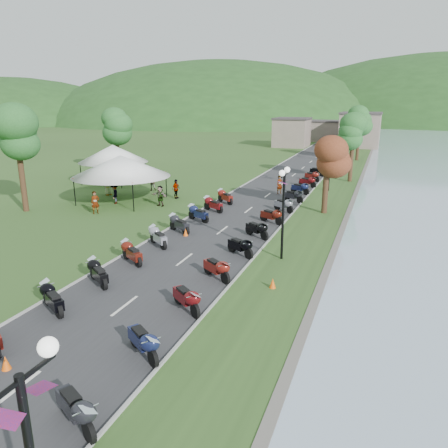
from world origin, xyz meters
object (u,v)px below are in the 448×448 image
(pedestrian_c, at_px, (115,204))
(vendor_tent_main, at_px, (122,179))
(pedestrian_a, at_px, (96,214))
(pedestrian_b, at_px, (153,190))

(pedestrian_c, bearing_deg, vendor_tent_main, 144.33)
(pedestrian_a, distance_m, pedestrian_c, 3.46)
(pedestrian_b, bearing_deg, vendor_tent_main, 67.69)
(vendor_tent_main, xyz_separation_m, pedestrian_a, (0.39, -4.39, -2.00))
(vendor_tent_main, distance_m, pedestrian_c, 2.23)
(pedestrian_a, height_order, pedestrian_c, pedestrian_a)
(vendor_tent_main, height_order, pedestrian_b, vendor_tent_main)
(vendor_tent_main, height_order, pedestrian_a, vendor_tent_main)
(pedestrian_a, relative_size, pedestrian_c, 1.04)
(vendor_tent_main, relative_size, pedestrian_c, 3.30)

